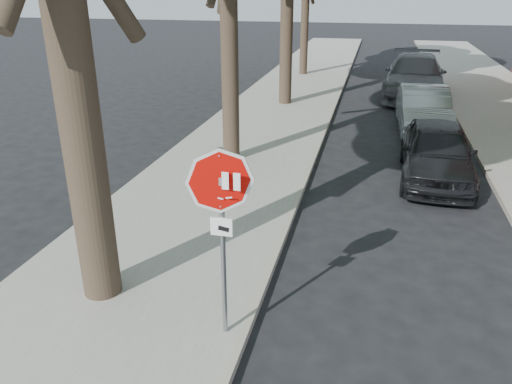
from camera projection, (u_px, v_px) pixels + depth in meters
ground at (276, 346)px, 6.66m from camera, size 120.00×120.00×0.00m
sidewalk_left at (272, 116)px, 17.94m from camera, size 4.00×55.00×0.12m
curb_left at (329, 119)px, 17.50m from camera, size 0.12×55.00×0.13m
curb_right at (462, 127)px, 16.57m from camera, size 0.12×55.00×0.13m
stop_sign at (221, 209)px, 6.03m from camera, size 0.76×0.34×2.61m
car_a at (437, 152)px, 12.09m from camera, size 1.80×4.17×1.40m
car_b at (423, 109)px, 16.16m from camera, size 1.62×4.30×1.40m
car_c at (415, 76)px, 20.94m from camera, size 2.77×6.07×1.72m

